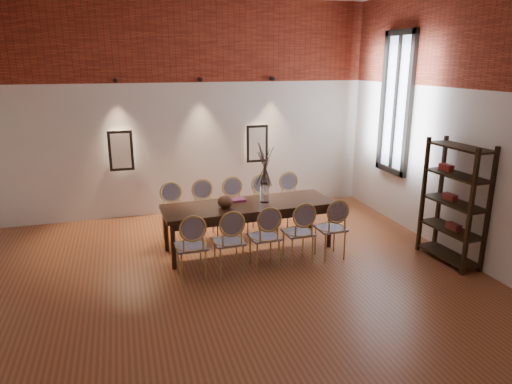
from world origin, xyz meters
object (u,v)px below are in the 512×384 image
object	(u,v)px
dining_table	(249,226)
chair_far_c	(236,208)
chair_near_e	(330,228)
chair_far_a	(174,214)
chair_far_e	(293,202)
chair_near_d	(298,232)
chair_near_c	(264,236)
book	(237,200)
shelving_rack	(454,203)
chair_far_b	(205,211)
chair_far_d	(265,205)
chair_near_b	(229,241)
vase	(265,193)
bowl	(225,202)
chair_near_a	(191,246)

from	to	relation	value
dining_table	chair_far_c	world-z (taller)	chair_far_c
chair_near_e	chair_far_a	bearing A→B (deg)	146.33
chair_near_e	chair_far_e	bearing A→B (deg)	90.00
chair_near_d	chair_far_c	world-z (taller)	same
chair_near_c	book	distance (m)	0.98
shelving_rack	book	bearing A→B (deg)	149.50
chair_far_b	book	world-z (taller)	chair_far_b
chair_near_e	chair_far_d	xyz separation A→B (m)	(-0.59, 1.39, 0.00)
chair_near_b	chair_near_e	distance (m)	1.59
chair_far_a	vase	size ratio (longest dim) A/B	3.13
chair_far_a	chair_near_c	bearing A→B (deg)	126.89
chair_far_a	chair_far_e	xyz separation A→B (m)	(2.12, 0.10, 0.00)
chair_near_c	shelving_rack	world-z (taller)	shelving_rack
bowl	chair_far_c	bearing A→B (deg)	65.41
vase	chair_near_c	bearing A→B (deg)	-107.77
chair_near_a	chair_far_b	size ratio (longest dim) A/B	1.00
chair_near_e	dining_table	bearing A→B (deg)	146.33
chair_near_d	bowl	bearing A→B (deg)	144.47
chair_near_a	chair_far_d	xyz separation A→B (m)	(1.52, 1.48, 0.00)
chair_far_a	bowl	distance (m)	1.08
book	dining_table	bearing A→B (deg)	-56.78
dining_table	chair_near_d	world-z (taller)	chair_near_d
chair_far_b	chair_near_a	bearing A→B (deg)	69.43
chair_far_c	chair_near_a	bearing A→B (deg)	53.11
chair_near_c	chair_far_d	world-z (taller)	same
chair_far_a	shelving_rack	xyz separation A→B (m)	(3.83, -1.92, 0.43)
chair_near_c	vase	xyz separation A→B (m)	(0.23, 0.72, 0.43)
dining_table	chair_near_d	distance (m)	0.89
chair_near_c	chair_near_d	size ratio (longest dim) A/B	1.00
dining_table	chair_near_b	world-z (taller)	chair_near_b
chair_near_b	chair_near_e	world-z (taller)	same
chair_far_c	book	distance (m)	0.59
chair_far_b	chair_far_e	size ratio (longest dim) A/B	1.00
chair_far_d	chair_near_b	bearing A→B (deg)	53.11
chair_far_c	shelving_rack	xyz separation A→B (m)	(2.77, -1.97, 0.43)
chair_near_d	chair_far_c	xyz separation A→B (m)	(-0.59, 1.39, 0.00)
chair_near_a	chair_far_e	size ratio (longest dim) A/B	1.00
chair_near_d	chair_far_b	distance (m)	1.76
chair_far_b	chair_far_e	distance (m)	1.59
chair_near_a	vase	distance (m)	1.56
dining_table	shelving_rack	bearing A→B (deg)	-27.44
chair_near_e	chair_near_a	bearing A→B (deg)	-180.00
chair_far_c	chair_far_e	world-z (taller)	same
chair_near_d	bowl	distance (m)	1.19
chair_far_d	chair_far_e	distance (m)	0.53
chair_near_d	chair_far_e	xyz separation A→B (m)	(0.46, 1.43, 0.00)
dining_table	chair_near_d	xyz separation A→B (m)	(0.56, -0.68, 0.09)
chair_far_c	chair_near_d	bearing A→B (deg)	110.57
chair_near_b	chair_far_e	world-z (taller)	same
chair_far_b	shelving_rack	xyz separation A→B (m)	(3.30, -1.95, 0.43)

